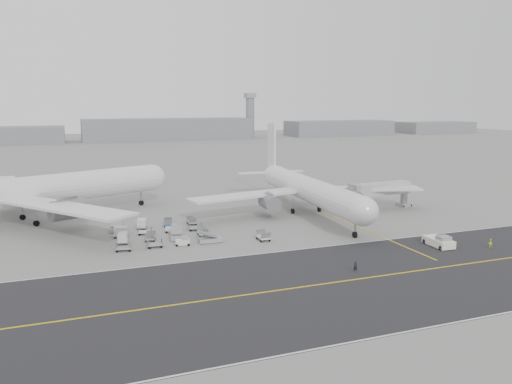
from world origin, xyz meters
name	(u,v)px	position (x,y,z in m)	size (l,w,h in m)	color
ground	(224,254)	(0.00, 0.00, 0.00)	(700.00, 700.00, 0.00)	gray
taxiway	(299,287)	(5.02, -17.98, 0.01)	(220.00, 59.00, 0.03)	#28282A
horizon_buildings	(154,140)	(30.00, 260.00, 0.00)	(520.00, 28.00, 28.00)	gray
control_tower	(250,114)	(100.00, 265.00, 16.25)	(7.00, 7.00, 31.25)	gray
airliner_a	(29,192)	(-30.61, 34.13, 6.39)	(60.87, 59.50, 22.21)	white
airliner_b	(307,189)	(26.14, 22.79, 5.46)	(54.24, 54.94, 18.94)	white
pushback_tug	(439,242)	(35.54, -8.89, 0.87)	(2.93, 7.41, 2.11)	white
jet_bridge	(381,190)	(43.92, 20.69, 4.40)	(16.88, 4.78, 6.31)	gray
gse_cluster	(161,236)	(-7.69, 14.22, 0.00)	(22.22, 21.42, 2.00)	#929398
stray_dolly	(263,240)	(8.88, 5.14, 0.00)	(1.78, 2.89, 1.78)	silver
ground_crew_a	(356,266)	(15.29, -15.17, 0.82)	(0.60, 0.39, 1.63)	black
ground_crew_b	(490,243)	(43.05, -12.54, 0.78)	(0.76, 0.59, 1.57)	yellow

